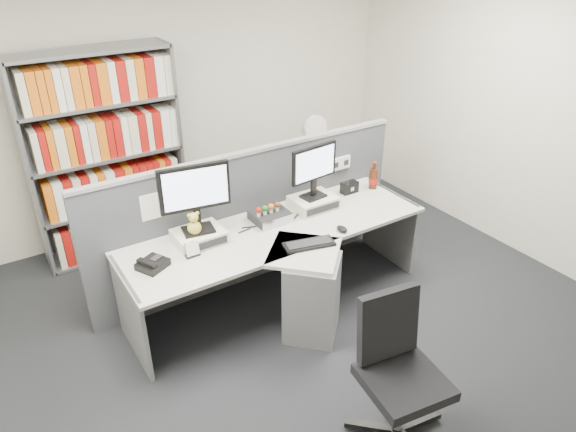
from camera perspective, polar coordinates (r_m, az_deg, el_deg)
ground at (r=4.24m, az=4.91°, el=-14.62°), size 5.50×5.50×0.00m
room_shell at (r=3.29m, az=6.21°, el=8.80°), size 5.04×5.54×2.72m
partition at (r=4.71m, az=-3.90°, el=0.05°), size 3.00×0.08×1.27m
desk at (r=4.33m, az=0.39°, el=-5.69°), size 2.60×1.20×0.72m
monitor_riser_left at (r=4.20m, az=-9.60°, el=-2.20°), size 0.38×0.31×0.10m
monitor_riser_right at (r=4.67m, az=2.76°, el=1.51°), size 0.38×0.31×0.10m
monitor_left at (r=4.03m, az=-10.05°, el=2.47°), size 0.54×0.21×0.55m
monitor_right at (r=4.53m, az=2.84°, el=5.30°), size 0.47×0.17×0.48m
desktop_pc at (r=4.46m, az=-1.94°, el=-0.01°), size 0.30×0.27×0.08m
figurines at (r=4.39m, az=-2.18°, el=0.85°), size 0.23×0.05×0.09m
keyboard at (r=4.12m, az=2.30°, el=-3.05°), size 0.43×0.24×0.03m
mouse at (r=4.33m, az=5.86°, el=-1.40°), size 0.07×0.11×0.04m
desk_phone at (r=3.97m, az=-14.49°, el=-5.06°), size 0.26×0.25×0.08m
desk_calendar at (r=4.04m, az=-10.41°, el=-3.58°), size 0.11×0.08×0.13m
plush_toy at (r=4.10m, az=-10.12°, el=-0.97°), size 0.11×0.11×0.19m
speaker at (r=4.96m, az=6.66°, el=3.10°), size 0.16×0.09×0.11m
cola_bottle at (r=5.06m, az=9.22°, el=4.03°), size 0.08×0.08×0.27m
shelving_unit at (r=5.31m, az=-19.06°, el=5.82°), size 1.41×0.40×2.00m
filing_cabinet at (r=5.98m, az=2.72°, el=3.38°), size 0.45×0.61×0.70m
desk_fan at (r=5.73m, az=2.87°, el=9.20°), size 0.28×0.17×0.47m
office_chair at (r=3.43m, az=11.74°, el=-15.76°), size 0.65×0.65×0.99m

